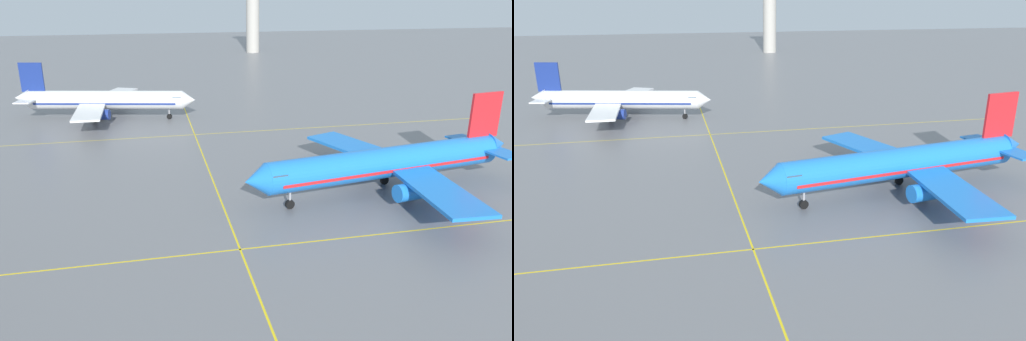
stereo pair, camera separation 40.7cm
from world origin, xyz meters
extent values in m
cylinder|color=blue|center=(19.90, 49.91, 4.00)|extent=(31.38, 8.43, 3.70)
cone|color=blue|center=(3.24, 47.33, 4.00)|extent=(3.06, 3.97, 3.63)
cone|color=blue|center=(36.85, 52.53, 4.39)|extent=(3.62, 3.95, 3.52)
cube|color=red|center=(34.34, 52.14, 8.58)|extent=(4.68, 1.06, 5.85)
cube|color=blue|center=(34.38, 55.11, 4.39)|extent=(3.86, 5.48, 0.23)
cube|color=blue|center=(35.27, 49.33, 4.39)|extent=(3.86, 5.48, 0.23)
cube|color=blue|center=(19.59, 58.24, 3.41)|extent=(9.93, 15.46, 0.39)
cube|color=blue|center=(22.13, 41.87, 3.41)|extent=(5.88, 14.88, 0.39)
cylinder|color=blue|center=(18.93, 54.89, 2.14)|extent=(3.59, 2.53, 2.05)
cylinder|color=blue|center=(20.48, 44.87, 2.14)|extent=(3.59, 2.53, 2.05)
cube|color=#385166|center=(5.45, 47.67, 4.53)|extent=(2.25, 3.63, 0.68)
cube|color=red|center=(19.90, 49.91, 3.53)|extent=(28.92, 8.08, 0.35)
cylinder|color=#99999E|center=(7.38, 47.97, 1.61)|extent=(0.27, 0.27, 1.61)
cylinder|color=black|center=(7.38, 47.97, 0.54)|extent=(1.13, 0.60, 1.07)
cylinder|color=#99999E|center=(21.43, 52.71, 1.61)|extent=(0.27, 0.27, 1.61)
cylinder|color=black|center=(21.43, 52.71, 0.54)|extent=(1.13, 0.60, 1.07)
cylinder|color=#99999E|center=(22.21, 47.70, 1.61)|extent=(0.27, 0.27, 1.61)
cylinder|color=black|center=(22.21, 47.70, 0.54)|extent=(1.13, 0.60, 1.07)
cylinder|color=white|center=(-15.22, 96.42, 3.76)|extent=(29.36, 9.88, 3.48)
cone|color=white|center=(0.24, 92.92, 3.76)|extent=(3.08, 3.85, 3.41)
cone|color=white|center=(-30.94, 99.99, 4.12)|extent=(3.59, 3.87, 3.31)
cube|color=navy|center=(-28.62, 99.46, 8.06)|extent=(4.36, 1.29, 5.50)
cube|color=white|center=(-29.67, 96.88, 4.12)|extent=(3.91, 5.29, 0.22)
cube|color=white|center=(-28.46, 102.24, 4.12)|extent=(3.91, 5.29, 0.22)
cube|color=white|center=(-17.83, 89.03, 3.21)|extent=(4.95, 13.80, 0.37)
cube|color=white|center=(-14.39, 104.22, 3.21)|extent=(10.08, 14.47, 0.37)
cylinder|color=navy|center=(-16.09, 91.74, 2.02)|extent=(3.46, 2.57, 1.92)
cylinder|color=navy|center=(-13.98, 101.03, 2.02)|extent=(3.46, 2.57, 1.92)
cube|color=#385166|center=(-1.82, 93.38, 4.26)|extent=(2.32, 3.49, 0.64)
cube|color=navy|center=(-15.22, 96.42, 3.32)|extent=(27.08, 9.40, 0.33)
cylinder|color=#99999E|center=(-3.60, 93.79, 1.51)|extent=(0.26, 0.26, 1.51)
cylinder|color=black|center=(-3.60, 93.79, 0.50)|extent=(1.07, 0.62, 1.01)
cylinder|color=#99999E|center=(-17.53, 94.51, 1.51)|extent=(0.26, 0.26, 1.51)
cylinder|color=black|center=(-17.53, 94.51, 0.50)|extent=(1.07, 0.62, 1.01)
cylinder|color=#99999E|center=(-16.48, 99.15, 1.51)|extent=(0.26, 0.26, 1.51)
cylinder|color=black|center=(-16.48, 99.15, 0.50)|extent=(1.07, 0.62, 1.01)
cube|color=yellow|center=(0.00, 39.77, 0.00)|extent=(120.90, 0.20, 0.01)
cube|color=yellow|center=(0.00, 81.53, 0.00)|extent=(120.90, 0.20, 0.01)
cube|color=yellow|center=(0.00, 39.77, 0.00)|extent=(0.20, 137.83, 0.01)
cylinder|color=#ADA89E|center=(35.60, 198.24, 15.83)|extent=(5.20, 5.20, 31.65)
camera|label=1|loc=(-7.84, -2.47, 23.63)|focal=35.15mm
camera|label=2|loc=(-7.44, -2.55, 23.63)|focal=35.15mm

